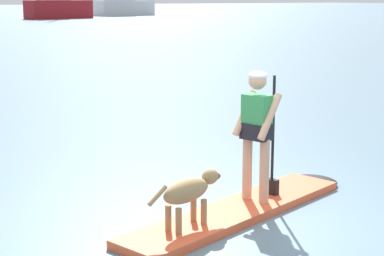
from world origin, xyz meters
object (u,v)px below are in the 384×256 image
at_px(person_paddler, 257,127).
at_px(moored_boat_far_port, 58,5).
at_px(paddleboard, 249,207).
at_px(dog, 189,191).
at_px(moored_boat_far_starboard, 123,3).

bearing_deg(person_paddler, moored_boat_far_port, 70.84).
bearing_deg(person_paddler, paddleboard, -164.80).
bearing_deg(moored_boat_far_port, dog, -109.97).
height_order(paddleboard, moored_boat_far_starboard, moored_boat_far_starboard).
relative_size(moored_boat_far_port, moored_boat_far_starboard, 1.41).
distance_m(person_paddler, moored_boat_far_port, 71.28).
relative_size(person_paddler, moored_boat_far_starboard, 0.19).
bearing_deg(dog, person_paddler, 15.20).
relative_size(paddleboard, dog, 3.40).
xyz_separation_m(dog, moored_boat_far_starboard, (36.90, 75.13, 1.20)).
bearing_deg(person_paddler, dog, -164.80).
height_order(dog, moored_boat_far_port, moored_boat_far_port).
xyz_separation_m(paddleboard, moored_boat_far_starboard, (35.86, 74.84, 1.65)).
xyz_separation_m(person_paddler, dog, (-1.18, -0.32, -0.54)).
bearing_deg(paddleboard, dog, -164.80).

